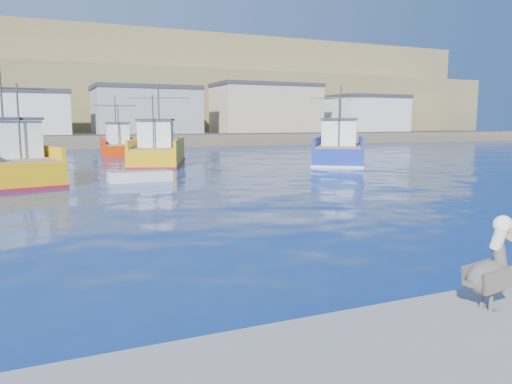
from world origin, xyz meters
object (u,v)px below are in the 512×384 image
Objects in this scene: boat_orange at (117,145)px; pelican at (492,270)px; trawler_yellow_b at (158,152)px; trawler_yellow_a at (10,164)px; trawler_blue at (339,150)px; skiff_mid at (140,177)px; skiff_far at (337,151)px.

pelican is at bearing -91.98° from boat_orange.
boat_orange is (-1.22, 13.20, 0.03)m from trawler_yellow_b.
trawler_blue is at bearing 8.06° from trawler_yellow_a.
trawler_yellow_a reaches higher than pelican.
skiff_far is (24.56, 17.28, 0.04)m from skiff_mid.
trawler_yellow_b is 34.93m from pelican.
trawler_blue reaches higher than trawler_yellow_a.
skiff_far is (22.05, -7.45, -0.74)m from boat_orange.
trawler_yellow_a is 0.98× the size of trawler_blue.
boat_orange is 48.04m from pelican.
boat_orange is 24.87m from skiff_mid.
trawler_yellow_b is 13.25m from boat_orange.
trawler_blue is 7.74× the size of pelican.
skiff_far is (6.73, 10.65, -0.74)m from trawler_blue.
skiff_far is at bearing 57.70° from trawler_blue.
skiff_far is (31.29, 14.13, -0.72)m from trawler_yellow_a.
trawler_blue is 23.71m from boat_orange.
pelican is at bearing -120.31° from skiff_far.
trawler_yellow_b is 12.14m from skiff_mid.
skiff_mid is 0.82× the size of skiff_far.
skiff_mid is at bearing -25.13° from trawler_yellow_a.
trawler_blue is at bearing 20.41° from skiff_mid.
skiff_far reaches higher than skiff_mid.
trawler_blue is 12.62m from skiff_far.
trawler_yellow_b is at bearing -84.72° from boat_orange.
trawler_blue is at bearing -49.73° from boat_orange.
trawler_yellow_b is 14.93m from trawler_blue.
skiff_far is at bearing 35.13° from skiff_mid.
skiff_mid is at bearing 92.10° from pelican.
skiff_mid is (6.73, -3.16, -0.76)m from trawler_yellow_a.
trawler_yellow_b is 21.63m from skiff_far.
trawler_yellow_a is 7.47m from skiff_mid.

